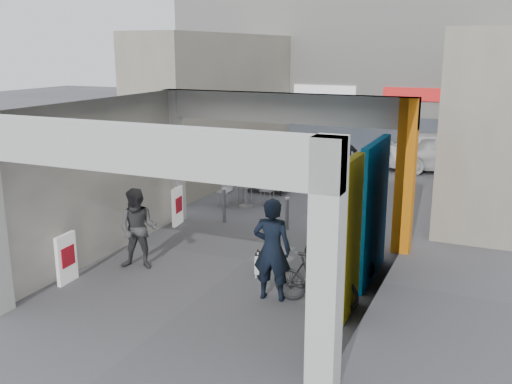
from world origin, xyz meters
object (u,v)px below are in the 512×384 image
at_px(man_with_dog, 272,249).
at_px(bicycle_rear, 316,281).
at_px(border_collie, 260,265).
at_px(man_back_turned, 138,229).
at_px(white_van, 445,151).
at_px(bicycle_front, 339,253).
at_px(man_elderly, 345,227).
at_px(produce_stand, 268,182).
at_px(man_crates, 346,159).
at_px(cafe_set, 246,194).

xyz_separation_m(man_with_dog, bicycle_rear, (0.84, 0.02, -0.48)).
xyz_separation_m(border_collie, man_with_dog, (0.61, -0.89, 0.73)).
relative_size(man_back_turned, white_van, 0.39).
distance_m(bicycle_front, white_van, 11.40).
distance_m(man_with_dog, bicycle_front, 1.95).
bearing_deg(man_elderly, produce_stand, 122.17).
relative_size(produce_stand, man_with_dog, 0.69).
height_order(man_elderly, bicycle_rear, man_elderly).
bearing_deg(border_collie, man_with_dog, -66.48).
distance_m(man_with_dog, man_crates, 9.87).
height_order(produce_stand, bicycle_rear, bicycle_rear).
bearing_deg(man_crates, border_collie, 74.78).
relative_size(bicycle_front, bicycle_rear, 1.02).
relative_size(cafe_set, white_van, 0.32).
height_order(border_collie, man_crates, man_crates).
relative_size(man_with_dog, man_crates, 1.16).
bearing_deg(bicycle_rear, man_elderly, 6.91).
xyz_separation_m(man_with_dog, man_elderly, (0.78, 2.16, -0.11)).
distance_m(man_crates, bicycle_front, 8.36).
xyz_separation_m(man_back_turned, bicycle_rear, (3.98, -0.26, -0.37)).
relative_size(bicycle_front, white_van, 0.38).
distance_m(produce_stand, man_elderly, 6.58).
bearing_deg(border_collie, white_van, 68.29).
height_order(man_crates, bicycle_front, man_crates).
xyz_separation_m(border_collie, man_elderly, (1.39, 1.27, 0.62)).
bearing_deg(man_with_dog, bicycle_rear, 173.35).
distance_m(produce_stand, border_collie, 6.99).
relative_size(border_collie, man_with_dog, 0.31).
bearing_deg(cafe_set, white_van, 55.88).
bearing_deg(man_with_dog, bicycle_front, -122.78).
xyz_separation_m(man_with_dog, bicycle_front, (0.79, 1.70, -0.53)).
height_order(bicycle_front, white_van, white_van).
bearing_deg(man_back_turned, cafe_set, 73.84).
relative_size(produce_stand, bicycle_front, 0.80).
relative_size(produce_stand, bicycle_rear, 0.82).
height_order(produce_stand, white_van, white_van).
xyz_separation_m(man_with_dog, white_van, (1.67, 13.06, -0.21)).
distance_m(border_collie, man_with_dog, 1.30).
bearing_deg(man_elderly, man_back_turned, -159.31).
xyz_separation_m(border_collie, white_van, (2.28, 12.18, 0.52)).
bearing_deg(border_collie, man_crates, 82.96).
height_order(cafe_set, bicycle_front, bicycle_front).
bearing_deg(bicycle_front, bicycle_rear, -162.80).
relative_size(bicycle_rear, white_van, 0.37).
bearing_deg(bicycle_rear, man_with_dog, 96.48).
bearing_deg(man_with_dog, man_elderly, -117.74).
bearing_deg(bicycle_front, produce_stand, 50.26).
xyz_separation_m(bicycle_front, white_van, (0.88, 11.37, 0.32)).
distance_m(border_collie, man_elderly, 1.99).
distance_m(man_with_dog, man_elderly, 2.30).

